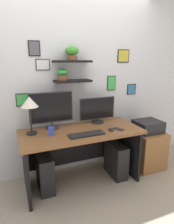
{
  "coord_description": "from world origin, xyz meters",
  "views": [
    {
      "loc": [
        -0.81,
        -2.19,
        1.62
      ],
      "look_at": [
        0.1,
        0.05,
        0.97
      ],
      "focal_mm": 31.05,
      "sensor_mm": 36.0,
      "label": 1
    }
  ],
  "objects_px": {
    "monitor_right": "(97,110)",
    "drawer_cabinet": "(146,149)",
    "desk": "(80,144)",
    "computer_tower_left": "(45,172)",
    "pen_cup": "(51,131)",
    "monitor_left": "(51,109)",
    "keyboard": "(86,134)",
    "desk_lamp": "(30,104)",
    "printer": "(148,126)",
    "cell_phone": "(118,129)",
    "computer_tower_right": "(116,160)",
    "computer_mouse": "(111,130)"
  },
  "relations": [
    {
      "from": "computer_mouse",
      "to": "drawer_cabinet",
      "type": "xyz_separation_m",
      "value": [
        0.73,
        0.17,
        -0.48
      ]
    },
    {
      "from": "computer_mouse",
      "to": "cell_phone",
      "type": "xyz_separation_m",
      "value": [
        0.11,
        0.01,
        -0.01
      ]
    },
    {
      "from": "desk",
      "to": "monitor_right",
      "type": "height_order",
      "value": "monitor_right"
    },
    {
      "from": "monitor_left",
      "to": "printer",
      "type": "distance_m",
      "value": 1.47
    },
    {
      "from": "monitor_right",
      "to": "keyboard",
      "type": "height_order",
      "value": "monitor_right"
    },
    {
      "from": "desk",
      "to": "computer_tower_left",
      "type": "relative_size",
      "value": 3.24
    },
    {
      "from": "desk",
      "to": "computer_mouse",
      "type": "xyz_separation_m",
      "value": [
        0.35,
        -0.21,
        0.23
      ]
    },
    {
      "from": "monitor_right",
      "to": "keyboard",
      "type": "bearing_deg",
      "value": -129.82
    },
    {
      "from": "pen_cup",
      "to": "drawer_cabinet",
      "type": "distance_m",
      "value": 1.56
    },
    {
      "from": "keyboard",
      "to": "printer",
      "type": "bearing_deg",
      "value": 10.37
    },
    {
      "from": "desk",
      "to": "desk_lamp",
      "type": "height_order",
      "value": "desk_lamp"
    },
    {
      "from": "printer",
      "to": "keyboard",
      "type": "bearing_deg",
      "value": -169.63
    },
    {
      "from": "drawer_cabinet",
      "to": "computer_tower_right",
      "type": "height_order",
      "value": "drawer_cabinet"
    },
    {
      "from": "pen_cup",
      "to": "drawer_cabinet",
      "type": "relative_size",
      "value": 0.18
    },
    {
      "from": "monitor_left",
      "to": "cell_phone",
      "type": "distance_m",
      "value": 0.91
    },
    {
      "from": "computer_tower_left",
      "to": "monitor_left",
      "type": "bearing_deg",
      "value": 49.5
    },
    {
      "from": "computer_mouse",
      "to": "desk_lamp",
      "type": "distance_m",
      "value": 1.05
    },
    {
      "from": "computer_mouse",
      "to": "printer",
      "type": "height_order",
      "value": "computer_mouse"
    },
    {
      "from": "desk",
      "to": "monitor_right",
      "type": "relative_size",
      "value": 2.96
    },
    {
      "from": "computer_mouse",
      "to": "desk_lamp",
      "type": "xyz_separation_m",
      "value": [
        -0.95,
        0.27,
        0.36
      ]
    },
    {
      "from": "monitor_left",
      "to": "drawer_cabinet",
      "type": "relative_size",
      "value": 0.99
    },
    {
      "from": "keyboard",
      "to": "monitor_right",
      "type": "bearing_deg",
      "value": 50.18
    },
    {
      "from": "pen_cup",
      "to": "computer_tower_right",
      "type": "relative_size",
      "value": 0.21
    },
    {
      "from": "computer_mouse",
      "to": "computer_tower_left",
      "type": "distance_m",
      "value": 1.0
    },
    {
      "from": "monitor_left",
      "to": "computer_mouse",
      "type": "xyz_separation_m",
      "value": [
        0.67,
        -0.37,
        -0.25
      ]
    },
    {
      "from": "desk",
      "to": "drawer_cabinet",
      "type": "distance_m",
      "value": 1.11
    },
    {
      "from": "monitor_left",
      "to": "computer_tower_right",
      "type": "xyz_separation_m",
      "value": [
        0.84,
        -0.25,
        -0.77
      ]
    },
    {
      "from": "keyboard",
      "to": "desk_lamp",
      "type": "bearing_deg",
      "value": 154.03
    },
    {
      "from": "keyboard",
      "to": "desk_lamp",
      "type": "relative_size",
      "value": 0.95
    },
    {
      "from": "drawer_cabinet",
      "to": "printer",
      "type": "bearing_deg",
      "value": 90.0
    },
    {
      "from": "desk",
      "to": "monitor_left",
      "type": "distance_m",
      "value": 0.6
    },
    {
      "from": "desk_lamp",
      "to": "drawer_cabinet",
      "type": "height_order",
      "value": "desk_lamp"
    },
    {
      "from": "monitor_right",
      "to": "drawer_cabinet",
      "type": "distance_m",
      "value": 1.02
    },
    {
      "from": "keyboard",
      "to": "computer_mouse",
      "type": "relative_size",
      "value": 4.89
    },
    {
      "from": "desk",
      "to": "computer_tower_left",
      "type": "xyz_separation_m",
      "value": [
        -0.49,
        -0.02,
        -0.3
      ]
    },
    {
      "from": "monitor_left",
      "to": "monitor_right",
      "type": "relative_size",
      "value": 1.08
    },
    {
      "from": "computer_mouse",
      "to": "computer_tower_right",
      "type": "xyz_separation_m",
      "value": [
        0.17,
        0.12,
        -0.53
      ]
    },
    {
      "from": "pen_cup",
      "to": "computer_tower_left",
      "type": "height_order",
      "value": "pen_cup"
    },
    {
      "from": "desk",
      "to": "monitor_right",
      "type": "distance_m",
      "value": 0.54
    },
    {
      "from": "desk",
      "to": "printer",
      "type": "distance_m",
      "value": 1.09
    },
    {
      "from": "keyboard",
      "to": "computer_mouse",
      "type": "height_order",
      "value": "computer_mouse"
    },
    {
      "from": "monitor_left",
      "to": "printer",
      "type": "relative_size",
      "value": 1.49
    },
    {
      "from": "drawer_cabinet",
      "to": "printer",
      "type": "distance_m",
      "value": 0.37
    },
    {
      "from": "desk",
      "to": "cell_phone",
      "type": "xyz_separation_m",
      "value": [
        0.46,
        -0.2,
        0.22
      ]
    },
    {
      "from": "monitor_left",
      "to": "keyboard",
      "type": "xyz_separation_m",
      "value": [
        0.32,
        -0.4,
        -0.25
      ]
    },
    {
      "from": "desk_lamp",
      "to": "computer_tower_right",
      "type": "xyz_separation_m",
      "value": [
        1.12,
        -0.15,
        -0.88
      ]
    },
    {
      "from": "pen_cup",
      "to": "keyboard",
      "type": "bearing_deg",
      "value": -22.35
    },
    {
      "from": "desk",
      "to": "cell_phone",
      "type": "height_order",
      "value": "cell_phone"
    },
    {
      "from": "keyboard",
      "to": "desk_lamp",
      "type": "xyz_separation_m",
      "value": [
        -0.6,
        0.29,
        0.36
      ]
    },
    {
      "from": "cell_phone",
      "to": "monitor_right",
      "type": "bearing_deg",
      "value": 87.44
    }
  ]
}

